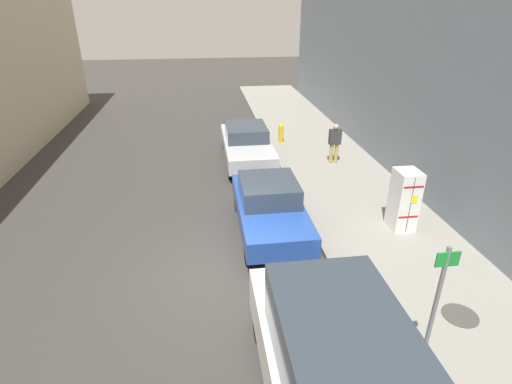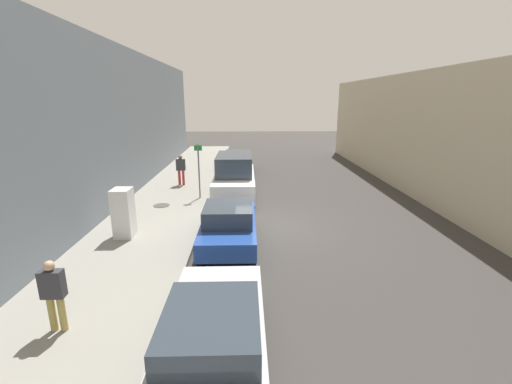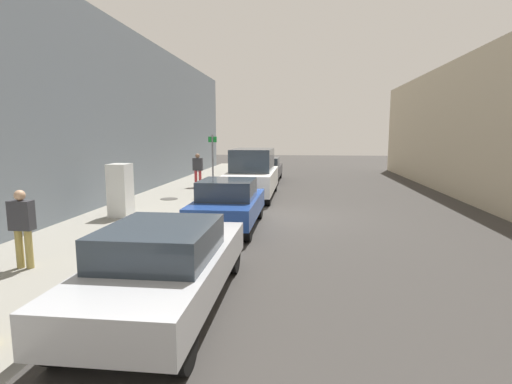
{
  "view_description": "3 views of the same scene",
  "coord_description": "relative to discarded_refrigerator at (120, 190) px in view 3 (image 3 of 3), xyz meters",
  "views": [
    {
      "loc": [
        0.27,
        7.77,
        5.83
      ],
      "look_at": [
        -1.03,
        -1.83,
        1.19
      ],
      "focal_mm": 28.0,
      "sensor_mm": 36.0,
      "label": 1
    },
    {
      "loc": [
        -0.8,
        -12.29,
        4.72
      ],
      "look_at": [
        -0.47,
        -0.57,
        1.53
      ],
      "focal_mm": 24.0,
      "sensor_mm": 36.0,
      "label": 2
    },
    {
      "loc": [
        0.71,
        -13.16,
        2.76
      ],
      "look_at": [
        -0.93,
        1.23,
        0.66
      ],
      "focal_mm": 28.0,
      "sensor_mm": 36.0,
      "label": 3
    }
  ],
  "objects": [
    {
      "name": "building_facade_near",
      "position": [
        -2.19,
        1.21,
        2.55
      ],
      "size": [
        1.54,
        39.6,
        7.09
      ],
      "primitive_type": "cube",
      "color": "slate",
      "rests_on": "ground"
    },
    {
      "name": "discarded_refrigerator",
      "position": [
        0.0,
        0.0,
        0.0
      ],
      "size": [
        0.61,
        0.71,
        1.68
      ],
      "color": "white",
      "rests_on": "sidewalk_slab"
    },
    {
      "name": "sidewalk_slab",
      "position": [
        0.51,
        1.21,
        -0.92
      ],
      "size": [
        3.86,
        44.0,
        0.16
      ],
      "primitive_type": "cube",
      "color": "gray",
      "rests_on": "ground"
    },
    {
      "name": "parked_hatchback_blue",
      "position": [
        3.58,
        -0.57,
        -0.25
      ],
      "size": [
        1.73,
        4.06,
        1.46
      ],
      "color": "#23479E",
      "rests_on": "ground"
    },
    {
      "name": "ground_plane",
      "position": [
        4.98,
        1.21,
        -1.0
      ],
      "size": [
        80.0,
        80.0,
        0.0
      ],
      "primitive_type": "plane",
      "color": "#383533"
    },
    {
      "name": "pedestrian_standing_near",
      "position": [
        0.6,
        7.28,
        0.12
      ],
      "size": [
        0.48,
        0.22,
        1.66
      ],
      "rotation": [
        0.0,
        0.0,
        4.79
      ],
      "color": "#B73338",
      "rests_on": "sidewalk_slab"
    },
    {
      "name": "parked_van_white",
      "position": [
        3.58,
        5.32,
        0.05
      ],
      "size": [
        1.91,
        5.14,
        2.13
      ],
      "color": "silver",
      "rests_on": "ground"
    },
    {
      "name": "parked_sedan_silver",
      "position": [
        3.58,
        -6.08,
        -0.27
      ],
      "size": [
        1.79,
        4.61,
        1.4
      ],
      "color": "silver",
      "rests_on": "ground"
    },
    {
      "name": "pedestrian_walking_far",
      "position": [
        0.34,
        -4.97,
        0.04
      ],
      "size": [
        0.45,
        0.22,
        1.55
      ],
      "rotation": [
        0.0,
        0.0,
        1.07
      ],
      "color": "#A8934C",
      "rests_on": "sidewalk_slab"
    },
    {
      "name": "street_sign_post",
      "position": [
        1.94,
        4.7,
        0.6
      ],
      "size": [
        0.36,
        0.07,
        2.58
      ],
      "color": "slate",
      "rests_on": "sidewalk_slab"
    },
    {
      "name": "manhole_cover",
      "position": [
        0.39,
        3.47,
        -0.83
      ],
      "size": [
        0.7,
        0.7,
        0.02
      ],
      "primitive_type": "cylinder",
      "color": "#47443F",
      "rests_on": "sidewalk_slab"
    },
    {
      "name": "parked_sedan_dark",
      "position": [
        3.58,
        11.41,
        -0.26
      ],
      "size": [
        1.79,
        4.72,
        1.41
      ],
      "color": "black",
      "rests_on": "ground"
    }
  ]
}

